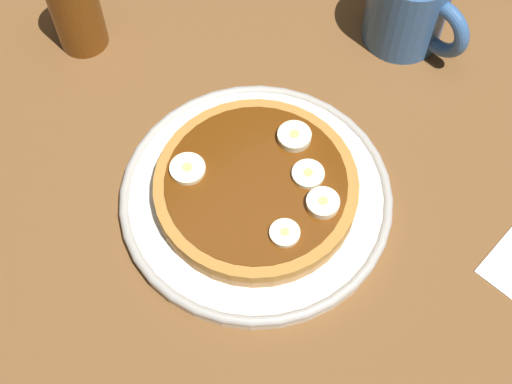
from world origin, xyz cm
name	(u,v)px	position (x,y,z in cm)	size (l,w,h in cm)	color
ground_plane	(256,208)	(0.00, 0.00, -1.50)	(140.00, 140.00, 3.00)	brown
plate	(256,197)	(0.00, 0.00, 0.93)	(26.82, 26.82, 1.73)	silver
pancake_stack	(254,186)	(-0.28, 0.03, 2.67)	(19.89, 20.02, 2.50)	tan
banana_slice_0	(308,174)	(2.88, 4.08, 4.10)	(3.14, 3.14, 0.72)	#EAE8BD
banana_slice_1	(285,233)	(5.85, -1.89, 4.10)	(2.83, 2.83, 0.72)	#F8E1B4
banana_slice_2	(323,203)	(6.07, 2.80, 4.26)	(3.14, 3.14, 1.04)	#F9E7BB
banana_slice_3	(188,169)	(-5.36, -3.92, 4.12)	(3.45, 3.45, 0.76)	#F9F0BC
banana_slice_4	(294,137)	(-1.02, 6.06, 4.25)	(3.35, 3.35, 1.02)	beige
coffee_mug	(411,5)	(-4.28, 26.87, 4.99)	(12.57, 8.84, 9.69)	#33598C
syrup_bottle	(71,3)	(-28.55, -0.24, 6.12)	(5.45, 5.45, 13.69)	brown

